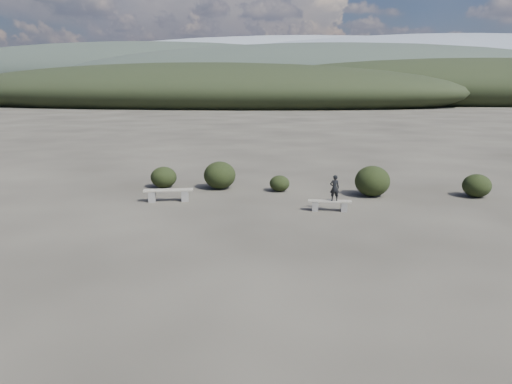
# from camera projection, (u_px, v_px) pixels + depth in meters

# --- Properties ---
(ground) EXTENTS (1200.00, 1200.00, 0.00)m
(ground) POSITION_uv_depth(u_px,v_px,m) (256.00, 258.00, 13.83)
(ground) COLOR #312D26
(ground) RESTS_ON ground
(bench_left) EXTENTS (2.04, 0.89, 0.50)m
(bench_left) POSITION_uv_depth(u_px,v_px,m) (168.00, 194.00, 20.35)
(bench_left) COLOR slate
(bench_left) RESTS_ON ground
(bench_right) EXTENTS (1.64, 0.39, 0.41)m
(bench_right) POSITION_uv_depth(u_px,v_px,m) (330.00, 205.00, 18.83)
(bench_right) COLOR slate
(bench_right) RESTS_ON ground
(seated_person) EXTENTS (0.41, 0.31, 0.99)m
(seated_person) POSITION_uv_depth(u_px,v_px,m) (335.00, 188.00, 18.67)
(seated_person) COLOR black
(seated_person) RESTS_ON bench_right
(shrub_a) EXTENTS (1.19, 1.19, 0.97)m
(shrub_a) POSITION_uv_depth(u_px,v_px,m) (164.00, 177.00, 22.96)
(shrub_a) COLOR black
(shrub_a) RESTS_ON ground
(shrub_b) EXTENTS (1.46, 1.46, 1.25)m
(shrub_b) POSITION_uv_depth(u_px,v_px,m) (220.00, 175.00, 22.73)
(shrub_b) COLOR black
(shrub_b) RESTS_ON ground
(shrub_c) EXTENTS (0.89, 0.89, 0.72)m
(shrub_c) POSITION_uv_depth(u_px,v_px,m) (280.00, 183.00, 22.22)
(shrub_c) COLOR black
(shrub_c) RESTS_ON ground
(shrub_d) EXTENTS (1.49, 1.49, 1.30)m
(shrub_d) POSITION_uv_depth(u_px,v_px,m) (372.00, 181.00, 21.23)
(shrub_d) COLOR black
(shrub_d) RESTS_ON ground
(shrub_e) EXTENTS (1.18, 1.18, 0.98)m
(shrub_e) POSITION_uv_depth(u_px,v_px,m) (477.00, 186.00, 21.08)
(shrub_e) COLOR black
(shrub_e) RESTS_ON ground
(mountain_ridges) EXTENTS (500.00, 400.00, 56.00)m
(mountain_ridges) POSITION_uv_depth(u_px,v_px,m) (311.00, 73.00, 340.60)
(mountain_ridges) COLOR black
(mountain_ridges) RESTS_ON ground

